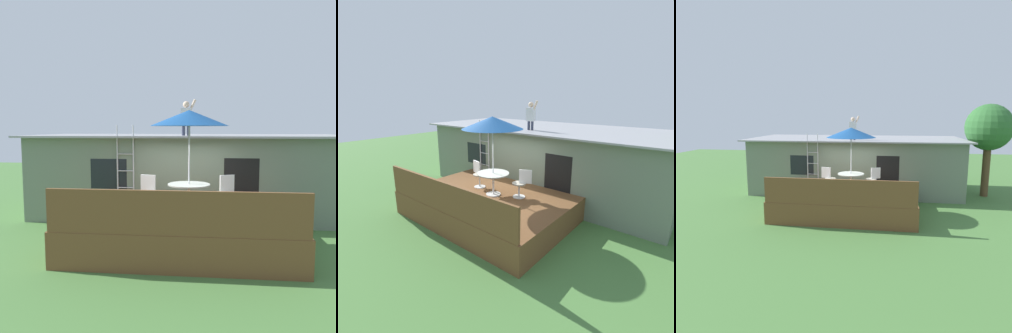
# 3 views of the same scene
# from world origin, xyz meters

# --- Properties ---
(ground_plane) EXTENTS (40.00, 40.00, 0.00)m
(ground_plane) POSITION_xyz_m (0.00, 0.00, 0.00)
(ground_plane) COLOR #477538
(house) EXTENTS (10.50, 4.50, 2.68)m
(house) POSITION_xyz_m (0.00, 3.60, 1.35)
(house) COLOR slate
(house) RESTS_ON ground
(deck) EXTENTS (5.30, 3.93, 0.80)m
(deck) POSITION_xyz_m (0.00, 0.00, 0.40)
(deck) COLOR brown
(deck) RESTS_ON ground
(deck_railing) EXTENTS (5.20, 0.08, 0.90)m
(deck_railing) POSITION_xyz_m (0.00, -1.92, 1.25)
(deck_railing) COLOR brown
(deck_railing) RESTS_ON deck
(patio_table) EXTENTS (1.04, 1.04, 0.74)m
(patio_table) POSITION_xyz_m (0.18, -0.06, 1.39)
(patio_table) COLOR silver
(patio_table) RESTS_ON deck
(patio_umbrella) EXTENTS (1.90, 1.90, 2.54)m
(patio_umbrella) POSITION_xyz_m (0.18, -0.06, 3.15)
(patio_umbrella) COLOR silver
(patio_umbrella) RESTS_ON deck
(step_ladder) EXTENTS (0.52, 0.04, 2.20)m
(step_ladder) POSITION_xyz_m (-1.77, 1.56, 1.90)
(step_ladder) COLOR silver
(step_ladder) RESTS_ON deck
(person_figure) EXTENTS (0.47, 0.20, 1.11)m
(person_figure) POSITION_xyz_m (-0.01, 2.33, 3.29)
(person_figure) COLOR #33384C
(person_figure) RESTS_ON house
(patio_chair_left) EXTENTS (0.61, 0.44, 0.92)m
(patio_chair_left) POSITION_xyz_m (-0.75, 0.19, 1.26)
(patio_chair_left) COLOR silver
(patio_chair_left) RESTS_ON deck
(patio_chair_right) EXTENTS (0.59, 0.44, 0.92)m
(patio_chair_right) POSITION_xyz_m (1.02, 0.34, 1.26)
(patio_chair_right) COLOR silver
(patio_chair_right) RESTS_ON deck
(backyard_tree) EXTENTS (2.14, 2.14, 4.34)m
(backyard_tree) POSITION_xyz_m (6.21, 3.17, 3.20)
(backyard_tree) COLOR brown
(backyard_tree) RESTS_ON ground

